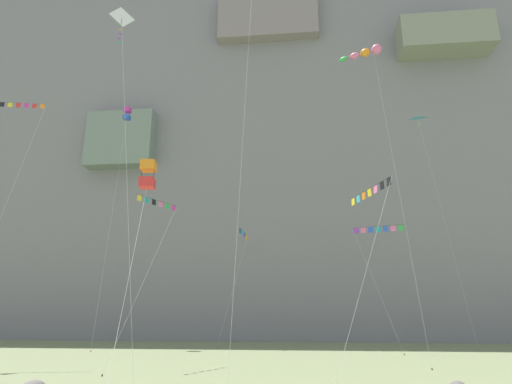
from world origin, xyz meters
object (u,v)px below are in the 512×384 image
object	(u,v)px
kite_box_high_left	(127,115)
kite_banner_far_left	(15,120)
kite_banner_low_center	(378,232)
kite_diamond_mid_right	(123,38)
kite_banner_front_field	(368,201)
kite_box_upper_right	(148,175)
kite_banner_mid_left	(155,212)
kite_delta_low_right	(420,125)
kite_banner_low_left	(243,237)
kite_windsock_near_cliff	(366,53)

from	to	relation	value
kite_box_high_left	kite_banner_far_left	bearing A→B (deg)	-97.86
kite_banner_far_left	kite_banner_low_center	world-z (taller)	kite_banner_far_left
kite_banner_low_center	kite_diamond_mid_right	bearing A→B (deg)	-128.12
kite_banner_far_left	kite_banner_front_field	world-z (taller)	kite_banner_far_left
kite_box_upper_right	kite_banner_mid_left	size ratio (longest dim) A/B	0.92
kite_box_upper_right	kite_banner_front_field	size ratio (longest dim) A/B	1.11
kite_delta_low_right	kite_box_upper_right	world-z (taller)	kite_delta_low_right
kite_banner_low_left	kite_banner_front_field	world-z (taller)	kite_banner_low_left
kite_banner_low_center	kite_banner_far_left	bearing A→B (deg)	-158.64
kite_banner_low_left	kite_banner_low_center	size ratio (longest dim) A/B	1.06
kite_box_high_left	kite_banner_far_left	distance (m)	18.04
kite_box_high_left	kite_delta_low_right	xyz separation A→B (m)	(35.15, 1.73, -2.21)
kite_windsock_near_cliff	kite_delta_low_right	bearing A→B (deg)	58.45
kite_windsock_near_cliff	kite_banner_mid_left	world-z (taller)	kite_windsock_near_cliff
kite_diamond_mid_right	kite_banner_mid_left	xyz separation A→B (m)	(-1.15, 10.33, -7.38)
kite_banner_low_left	kite_box_upper_right	distance (m)	27.62
kite_delta_low_right	kite_banner_far_left	world-z (taller)	kite_delta_low_right
kite_box_upper_right	kite_banner_front_field	distance (m)	11.12
kite_banner_far_left	kite_banner_front_field	xyz separation A→B (m)	(26.25, -7.93, -9.63)
kite_delta_low_right	kite_windsock_near_cliff	world-z (taller)	kite_windsock_near_cliff
kite_delta_low_right	kite_banner_mid_left	distance (m)	33.53
kite_banner_low_center	kite_banner_front_field	bearing A→B (deg)	-101.91
kite_box_upper_right	kite_banner_front_field	world-z (taller)	kite_box_upper_right
kite_banner_front_field	kite_banner_low_center	bearing A→B (deg)	78.09
kite_delta_low_right	kite_banner_low_center	distance (m)	16.36
kite_delta_low_right	kite_banner_far_left	bearing A→B (deg)	-154.76
kite_banner_low_center	kite_delta_low_right	bearing A→B (deg)	39.54
kite_windsock_near_cliff	kite_diamond_mid_right	size ratio (longest dim) A/B	1.30
kite_diamond_mid_right	kite_banner_mid_left	size ratio (longest dim) A/B	1.74
kite_banner_low_left	kite_box_upper_right	size ratio (longest dim) A/B	1.14
kite_banner_front_field	kite_box_upper_right	bearing A→B (deg)	-169.17
kite_box_upper_right	kite_banner_low_center	distance (m)	26.61
kite_delta_low_right	kite_banner_front_field	bearing A→B (deg)	-113.47
kite_box_upper_right	kite_windsock_near_cliff	xyz separation A→B (m)	(13.84, 14.40, 15.86)
kite_banner_low_center	kite_box_high_left	bearing A→B (deg)	172.01
kite_banner_far_left	kite_banner_low_center	size ratio (longest dim) A/B	1.76
kite_windsock_near_cliff	kite_banner_low_center	xyz separation A→B (m)	(1.21, 7.52, -14.91)
kite_delta_low_right	kite_banner_mid_left	bearing A→B (deg)	-145.67
kite_box_high_left	kite_box_upper_right	bearing A→B (deg)	-63.00
kite_box_high_left	kite_diamond_mid_right	distance (m)	29.43
kite_windsock_near_cliff	kite_banner_mid_left	distance (m)	23.18
kite_box_upper_right	kite_diamond_mid_right	world-z (taller)	kite_diamond_mid_right
kite_box_upper_right	kite_banner_far_left	xyz separation A→B (m)	(-15.38, 10.01, 8.54)
kite_windsock_near_cliff	kite_banner_low_center	bearing A→B (deg)	80.84
kite_banner_low_left	kite_banner_front_field	size ratio (longest dim) A/B	1.27
kite_banner_front_field	kite_banner_low_center	world-z (taller)	kite_banner_low_center
kite_box_high_left	kite_banner_low_left	xyz separation A→B (m)	(14.34, 1.67, -15.18)
kite_delta_low_right	kite_banner_low_left	bearing A→B (deg)	-179.82
kite_box_high_left	kite_banner_far_left	xyz separation A→B (m)	(-2.19, -15.87, -8.31)
kite_windsock_near_cliff	kite_diamond_mid_right	xyz separation A→B (m)	(-15.91, -14.31, -7.80)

